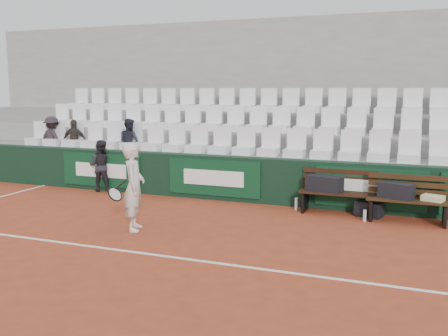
# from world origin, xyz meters

# --- Properties ---
(ground) EXTENTS (80.00, 80.00, 0.00)m
(ground) POSITION_xyz_m (0.00, 0.00, 0.00)
(ground) COLOR #A03F24
(ground) RESTS_ON ground
(court_baseline) EXTENTS (18.00, 0.06, 0.01)m
(court_baseline) POSITION_xyz_m (0.00, 0.00, 0.00)
(court_baseline) COLOR white
(court_baseline) RESTS_ON ground
(back_barrier) EXTENTS (18.00, 0.34, 1.00)m
(back_barrier) POSITION_xyz_m (0.07, 3.99, 0.50)
(back_barrier) COLOR black
(back_barrier) RESTS_ON ground
(grandstand_tier_front) EXTENTS (18.00, 0.95, 1.00)m
(grandstand_tier_front) POSITION_xyz_m (0.00, 4.62, 0.50)
(grandstand_tier_front) COLOR gray
(grandstand_tier_front) RESTS_ON ground
(grandstand_tier_mid) EXTENTS (18.00, 0.95, 1.45)m
(grandstand_tier_mid) POSITION_xyz_m (0.00, 5.58, 0.72)
(grandstand_tier_mid) COLOR #969794
(grandstand_tier_mid) RESTS_ON ground
(grandstand_tier_back) EXTENTS (18.00, 0.95, 1.90)m
(grandstand_tier_back) POSITION_xyz_m (0.00, 6.53, 0.95)
(grandstand_tier_back) COLOR gray
(grandstand_tier_back) RESTS_ON ground
(grandstand_rear_wall) EXTENTS (18.00, 0.30, 4.40)m
(grandstand_rear_wall) POSITION_xyz_m (0.00, 7.15, 2.20)
(grandstand_rear_wall) COLOR #999A97
(grandstand_rear_wall) RESTS_ON ground
(seat_row_front) EXTENTS (11.90, 0.44, 0.63)m
(seat_row_front) POSITION_xyz_m (0.00, 4.45, 1.31)
(seat_row_front) COLOR white
(seat_row_front) RESTS_ON grandstand_tier_front
(seat_row_mid) EXTENTS (11.90, 0.44, 0.63)m
(seat_row_mid) POSITION_xyz_m (0.00, 5.40, 1.77)
(seat_row_mid) COLOR white
(seat_row_mid) RESTS_ON grandstand_tier_mid
(seat_row_back) EXTENTS (11.90, 0.44, 0.63)m
(seat_row_back) POSITION_xyz_m (0.00, 6.35, 2.21)
(seat_row_back) COLOR white
(seat_row_back) RESTS_ON grandstand_tier_back
(bench_left) EXTENTS (1.50, 0.56, 0.45)m
(bench_left) POSITION_xyz_m (2.59, 3.58, 0.23)
(bench_left) COLOR black
(bench_left) RESTS_ON ground
(bench_right) EXTENTS (1.50, 0.56, 0.45)m
(bench_right) POSITION_xyz_m (3.94, 3.38, 0.23)
(bench_right) COLOR #352010
(bench_right) RESTS_ON ground
(sports_bag_left) EXTENTS (0.78, 0.50, 0.31)m
(sports_bag_left) POSITION_xyz_m (2.33, 3.59, 0.60)
(sports_bag_left) COLOR black
(sports_bag_left) RESTS_ON bench_left
(sports_bag_right) EXTENTS (0.68, 0.48, 0.29)m
(sports_bag_right) POSITION_xyz_m (3.72, 3.41, 0.59)
(sports_bag_right) COLOR black
(sports_bag_right) RESTS_ON bench_right
(towel) EXTENTS (0.44, 0.38, 0.10)m
(towel) POSITION_xyz_m (4.37, 3.39, 0.50)
(towel) COLOR beige
(towel) RESTS_ON bench_right
(sports_bag_ground) EXTENTS (0.57, 0.45, 0.30)m
(sports_bag_ground) POSITION_xyz_m (3.22, 3.57, 0.15)
(sports_bag_ground) COLOR black
(sports_bag_ground) RESTS_ON ground
(water_bottle_near) EXTENTS (0.07, 0.07, 0.26)m
(water_bottle_near) POSITION_xyz_m (1.76, 3.60, 0.13)
(water_bottle_near) COLOR silver
(water_bottle_near) RESTS_ON ground
(water_bottle_far) EXTENTS (0.06, 0.06, 0.23)m
(water_bottle_far) POSITION_xyz_m (3.18, 3.16, 0.11)
(water_bottle_far) COLOR silver
(water_bottle_far) RESTS_ON ground
(tennis_player) EXTENTS (0.78, 0.67, 1.57)m
(tennis_player) POSITION_xyz_m (-0.62, 1.11, 0.79)
(tennis_player) COLOR silver
(tennis_player) RESTS_ON ground
(ball_kid) EXTENTS (0.72, 0.62, 1.27)m
(ball_kid) POSITION_xyz_m (-3.18, 3.79, 0.64)
(ball_kid) COLOR black
(ball_kid) RESTS_ON ground
(spectator_a) EXTENTS (0.86, 0.60, 1.22)m
(spectator_a) POSITION_xyz_m (-5.20, 4.50, 1.61)
(spectator_a) COLOR #292127
(spectator_a) RESTS_ON grandstand_tier_front
(spectator_b) EXTENTS (0.72, 0.42, 1.15)m
(spectator_b) POSITION_xyz_m (-4.47, 4.50, 1.58)
(spectator_b) COLOR #2E2824
(spectator_b) RESTS_ON grandstand_tier_front
(spectator_c) EXTENTS (0.71, 0.63, 1.22)m
(spectator_c) POSITION_xyz_m (-2.78, 4.50, 1.61)
(spectator_c) COLOR #202430
(spectator_c) RESTS_ON grandstand_tier_front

